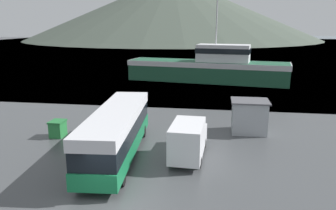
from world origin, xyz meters
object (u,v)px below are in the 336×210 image
Objects in this scene: delivery_van at (188,139)px; tour_bus at (117,130)px; dock_kiosk at (249,116)px; storage_bin at (58,128)px; fishing_boat at (209,67)px; small_boat at (180,68)px.

tour_bus is at bearing -171.69° from delivery_van.
dock_kiosk reaches higher than delivery_van.
tour_bus is at bearing -28.32° from storage_bin.
tour_bus is 0.47× the size of fishing_boat.
fishing_boat is 4.19× the size of small_boat.
storage_bin is 0.22× the size of small_boat.
delivery_van is at bearing -126.03° from dock_kiosk.
storage_bin is 0.44× the size of dock_kiosk.
storage_bin is 15.28m from dock_kiosk.
tour_bus is 31.14m from fishing_boat.
small_boat is (-9.73, 34.88, -0.84)m from dock_kiosk.
delivery_van is 7.46m from dock_kiosk.
tour_bus is 1.98× the size of small_boat.
delivery_van is (4.66, 0.49, -0.50)m from tour_bus.
storage_bin is at bearing -167.24° from dock_kiosk.
storage_bin is (-10.96, -27.56, -1.58)m from fishing_boat.
delivery_van is 4.17× the size of storage_bin.
fishing_boat is 29.70m from storage_bin.
tour_bus is 4.71m from delivery_van.
fishing_boat is at bearing 68.32° from storage_bin.
storage_bin is (-5.84, 3.15, -1.16)m from tour_bus.
tour_bus reaches higher than small_boat.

